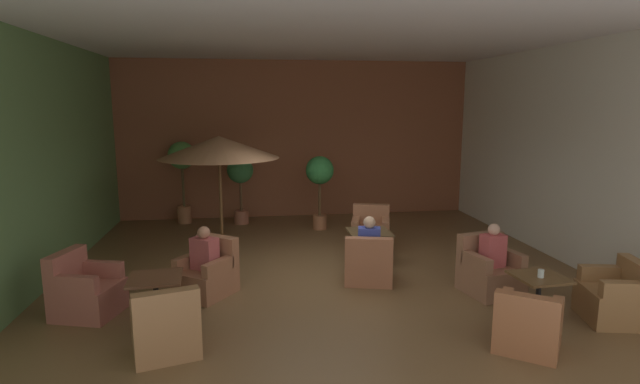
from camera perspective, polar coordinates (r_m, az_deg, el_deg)
ground_plane at (r=8.85m, az=0.44°, el=-9.24°), size 9.15×9.37×0.02m
wall_back_brick at (r=12.99m, az=-2.67°, el=6.02°), size 9.15×0.08×4.00m
wall_left_accent at (r=8.92m, az=-29.73°, el=2.85°), size 0.08×9.37×4.00m
wall_right_plain at (r=10.13m, az=26.78°, el=3.80°), size 0.08×9.37×4.00m
ceiling_slab at (r=8.42m, az=0.48°, el=17.67°), size 9.15×9.37×0.06m
cafe_table_front_left at (r=7.54m, az=23.73°, el=-9.74°), size 0.70×0.70×0.61m
armchair_front_left_north at (r=8.31m, az=18.77°, el=-8.65°), size 0.91×0.92×0.89m
armchair_front_left_east at (r=6.65m, az=22.66°, el=-13.98°), size 1.00×1.01×0.77m
armchair_front_left_south at (r=7.98m, az=30.66°, el=-10.37°), size 0.88×0.93×0.84m
cafe_table_front_right at (r=7.24m, az=-18.25°, el=-10.37°), size 0.74×0.74×0.61m
armchair_front_right_north at (r=6.32m, az=-17.22°, el=-14.71°), size 0.90×0.89×0.86m
armchair_front_right_east at (r=8.00m, az=-12.71°, el=-9.17°), size 1.04×1.06×0.87m
armchair_front_right_south at (r=7.80m, az=-25.24°, el=-10.28°), size 0.97×0.94×0.91m
cafe_table_mid_center at (r=9.26m, az=5.63°, el=-5.31°), size 0.76×0.76×0.61m
armchair_mid_center_north at (r=10.26m, az=5.80°, el=-4.65°), size 0.93×0.97×0.86m
armchair_mid_center_east at (r=8.36m, az=5.58°, el=-8.22°), size 0.92×0.90×0.82m
patio_umbrella_tall_red at (r=10.35m, az=-11.46°, el=5.01°), size 2.45×2.45×2.27m
potted_tree_left_corner at (r=12.58m, az=-15.48°, el=3.13°), size 0.66×0.66×2.01m
potted_tree_mid_left at (r=11.55m, az=-0.04°, el=1.80°), size 0.65×0.65×1.72m
potted_tree_mid_right at (r=12.26m, az=-9.09°, el=1.72°), size 0.63×0.63×1.64m
patron_blue_shirt at (r=8.28m, az=5.63°, el=-5.40°), size 0.40×0.30×0.69m
patron_by_window at (r=8.16m, az=19.13°, el=-6.04°), size 0.38×0.30×0.68m
patron_with_friend at (r=7.85m, az=-13.05°, el=-6.56°), size 0.46×0.43×0.67m
iced_drink_cup at (r=7.42m, az=23.91°, el=-8.51°), size 0.08×0.08×0.11m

